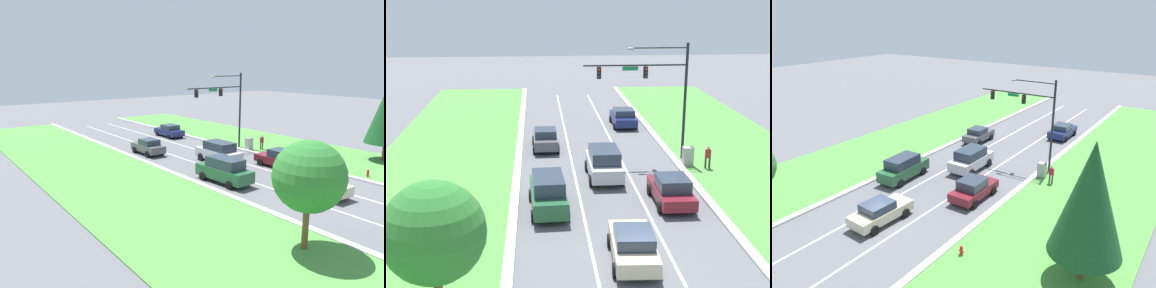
{
  "view_description": "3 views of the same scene",
  "coord_description": "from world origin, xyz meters",
  "views": [
    {
      "loc": [
        -23.04,
        -14.96,
        9.27
      ],
      "look_at": [
        -1.15,
        14.17,
        1.53
      ],
      "focal_mm": 35.0,
      "sensor_mm": 36.0,
      "label": 1
    },
    {
      "loc": [
        -4.24,
        -21.39,
        11.86
      ],
      "look_at": [
        -1.43,
        14.11,
        1.62
      ],
      "focal_mm": 50.0,
      "sensor_mm": 36.0,
      "label": 2
    },
    {
      "loc": [
        17.7,
        -15.33,
        13.87
      ],
      "look_at": [
        -1.23,
        12.21,
        2.04
      ],
      "focal_mm": 35.0,
      "sensor_mm": 36.0,
      "label": 3
    }
  ],
  "objects": [
    {
      "name": "grass_verge_right",
      "position": [
        10.9,
        0.0,
        0.04
      ],
      "size": [
        10.0,
        90.0,
        0.08
      ],
      "color": "#4C8E3D",
      "rests_on": "ground_plane"
    },
    {
      "name": "graphite_sedan",
      "position": [
        -3.62,
        18.55,
        0.84
      ],
      "size": [
        2.07,
        4.23,
        1.65
      ],
      "rotation": [
        0.0,
        0.0,
        0.02
      ],
      "color": "#4C4C51",
      "rests_on": "ground_plane"
    },
    {
      "name": "pedestrian",
      "position": [
        7.39,
        12.72,
        0.94
      ],
      "size": [
        0.41,
        0.28,
        1.69
      ],
      "rotation": [
        0.0,
        0.0,
        2.97
      ],
      "color": "#42382D",
      "rests_on": "ground_plane"
    },
    {
      "name": "traffic_signal_mast",
      "position": [
        4.24,
        15.09,
        5.56
      ],
      "size": [
        7.34,
        0.41,
        8.42
      ],
      "color": "black",
      "rests_on": "ground_plane"
    },
    {
      "name": "burgundy_sedan",
      "position": [
        3.38,
        6.83,
        0.84
      ],
      "size": [
        2.13,
        4.46,
        1.7
      ],
      "rotation": [
        0.0,
        0.0,
        -0.0
      ],
      "color": "maroon",
      "rests_on": "ground_plane"
    },
    {
      "name": "ground_plane",
      "position": [
        0.0,
        0.0,
        0.0
      ],
      "size": [
        160.0,
        160.0,
        0.0
      ],
      "primitive_type": "plane",
      "color": "#5B5B60"
    },
    {
      "name": "lane_stripe_inner_right",
      "position": [
        1.8,
        0.0,
        0.0
      ],
      "size": [
        0.14,
        81.0,
        0.01
      ],
      "color": "white",
      "rests_on": "ground_plane"
    },
    {
      "name": "fire_hydrant",
      "position": [
        6.8,
        0.24,
        0.34
      ],
      "size": [
        0.34,
        0.2,
        0.7
      ],
      "color": "red",
      "rests_on": "ground_plane"
    },
    {
      "name": "forest_suv",
      "position": [
        -3.7,
        6.47,
        1.05
      ],
      "size": [
        2.24,
        5.0,
        2.06
      ],
      "rotation": [
        0.0,
        0.0,
        0.05
      ],
      "color": "#235633",
      "rests_on": "ground_plane"
    },
    {
      "name": "navy_sedan",
      "position": [
        3.6,
        25.45,
        0.8
      ],
      "size": [
        2.2,
        4.51,
        1.61
      ],
      "rotation": [
        0.0,
        0.0,
        -0.01
      ],
      "color": "navy",
      "rests_on": "ground_plane"
    },
    {
      "name": "curb_strip_right",
      "position": [
        5.65,
        0.0,
        0.07
      ],
      "size": [
        0.5,
        90.0,
        0.15
      ],
      "color": "beige",
      "rests_on": "ground_plane"
    },
    {
      "name": "grass_verge_left",
      "position": [
        -10.9,
        0.0,
        0.04
      ],
      "size": [
        10.0,
        90.0,
        0.08
      ],
      "color": "#4C8E3D",
      "rests_on": "ground_plane"
    },
    {
      "name": "lane_stripe_inner_left",
      "position": [
        -1.8,
        0.0,
        0.0
      ],
      "size": [
        0.14,
        81.0,
        0.01
      ],
      "color": "white",
      "rests_on": "ground_plane"
    },
    {
      "name": "conifer_near_right_tree",
      "position": [
        13.38,
        2.22,
        4.92
      ],
      "size": [
        3.92,
        3.92,
        8.07
      ],
      "color": "brown",
      "rests_on": "ground_plane"
    },
    {
      "name": "utility_cabinet",
      "position": [
        6.22,
        13.51,
        0.69
      ],
      "size": [
        0.7,
        0.6,
        1.39
      ],
      "color": "#9E9E99",
      "rests_on": "ground_plane"
    },
    {
      "name": "champagne_sedan",
      "position": [
        -0.04,
        0.23,
        0.81
      ],
      "size": [
        2.26,
        4.61,
        1.59
      ],
      "rotation": [
        0.0,
        0.0,
        -0.05
      ],
      "color": "beige",
      "rests_on": "ground_plane"
    },
    {
      "name": "curb_strip_left",
      "position": [
        -5.65,
        0.0,
        0.07
      ],
      "size": [
        0.5,
        90.0,
        0.15
      ],
      "color": "beige",
      "rests_on": "ground_plane"
    },
    {
      "name": "silver_suv",
      "position": [
        0.06,
        11.49,
        1.07
      ],
      "size": [
        2.22,
        4.83,
        2.06
      ],
      "rotation": [
        0.0,
        0.0,
        -0.0
      ],
      "color": "silver",
      "rests_on": "ground_plane"
    }
  ]
}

